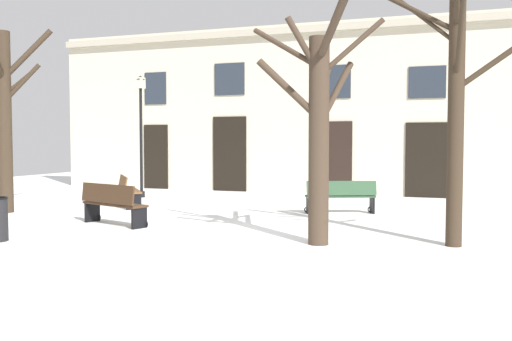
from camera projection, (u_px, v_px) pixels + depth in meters
ground_plane at (226, 233)px, 12.06m from camera, size 34.99×34.99×0.00m
building_facade at (329, 107)px, 20.61m from camera, size 21.87×0.60×6.07m
tree_center at (318, 124)px, 10.68m from camera, size 2.64×2.87×4.33m
tree_near_facade at (4, 110)px, 15.31m from camera, size 2.51×2.27×4.90m
tree_left_of_center at (455, 99)px, 10.46m from camera, size 2.30×1.30×5.23m
streetlamp at (141, 123)px, 19.38m from camera, size 0.30×0.30×4.06m
bench_far_corner at (112, 204)px, 13.16m from camera, size 1.88×1.02×0.95m
bench_by_litter_bin at (341, 196)px, 15.22m from camera, size 1.86×1.10×0.87m
bench_back_to_back_right at (128, 191)px, 16.81m from camera, size 1.48×1.67×0.90m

